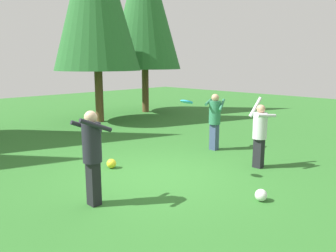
% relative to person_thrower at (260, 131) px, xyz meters
% --- Properties ---
extents(ground_plane, '(40.00, 40.00, 0.00)m').
position_rel_person_thrower_xyz_m(ground_plane, '(-2.24, 1.27, -0.93)').
color(ground_plane, '#2D6B28').
extents(person_thrower, '(0.59, 0.60, 1.73)m').
position_rel_person_thrower_xyz_m(person_thrower, '(0.00, 0.00, 0.00)').
color(person_thrower, black).
rests_on(person_thrower, ground_plane).
extents(person_catcher, '(0.65, 0.56, 1.74)m').
position_rel_person_thrower_xyz_m(person_catcher, '(-4.09, 0.98, 0.11)').
color(person_catcher, black).
rests_on(person_catcher, ground_plane).
extents(person_bystander, '(0.71, 0.67, 1.67)m').
position_rel_person_thrower_xyz_m(person_bystander, '(0.60, 1.82, 0.06)').
color(person_bystander, '#38476B').
rests_on(person_bystander, ground_plane).
extents(frisbee, '(0.31, 0.31, 0.11)m').
position_rel_person_thrower_xyz_m(frisbee, '(-1.93, 0.67, 0.81)').
color(frisbee, '#2393D1').
extents(ball_yellow, '(0.23, 0.23, 0.23)m').
position_rel_person_thrower_xyz_m(ball_yellow, '(-2.61, 2.52, -0.81)').
color(ball_yellow, yellow).
rests_on(ball_yellow, ground_plane).
extents(ball_white, '(0.23, 0.23, 0.23)m').
position_rel_person_thrower_xyz_m(ball_white, '(-1.79, -1.10, -0.82)').
color(ball_white, white).
rests_on(ball_white, ground_plane).
extents(tree_far_right, '(3.64, 3.64, 8.69)m').
position_rel_person_thrower_xyz_m(tree_far_right, '(4.27, 9.09, 4.51)').
color(tree_far_right, brown).
rests_on(tree_far_right, ground_plane).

